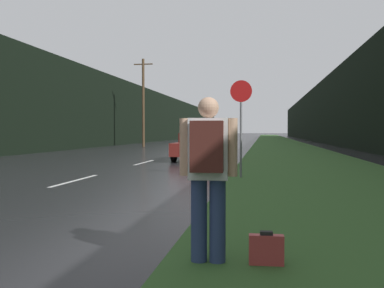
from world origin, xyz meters
name	(u,v)px	position (x,y,z in m)	size (l,w,h in m)	color
grass_verge	(283,145)	(7.35, 40.00, 0.01)	(6.00, 240.00, 0.02)	#2D5123
lane_stripe_b	(75,180)	(0.00, 8.90, 0.00)	(0.12, 3.00, 0.01)	silver
lane_stripe_c	(144,162)	(0.00, 15.90, 0.00)	(0.12, 3.00, 0.01)	silver
lane_stripe_d	(176,154)	(0.00, 22.90, 0.00)	(0.12, 3.00, 0.01)	silver
treeline_far_side	(143,116)	(-10.35, 50.00, 3.50)	(2.00, 140.00, 6.99)	black
treeline_near_side	(329,112)	(13.35, 50.00, 3.81)	(2.00, 140.00, 7.63)	black
utility_pole_far	(143,101)	(-5.70, 34.57, 4.24)	(1.80, 0.24, 8.22)	#4C3823
stop_sign	(241,119)	(4.76, 10.43, 1.84)	(0.67, 0.07, 3.03)	slate
hitchhiker_with_backpack	(208,169)	(4.86, 2.13, 1.05)	(0.63, 0.44, 1.82)	navy
suitcase	(266,250)	(5.49, 2.16, 0.18)	(0.38, 0.13, 0.38)	#9E3333
car_passing_near	(198,146)	(2.18, 17.94, 0.69)	(2.03, 4.37, 1.36)	maroon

